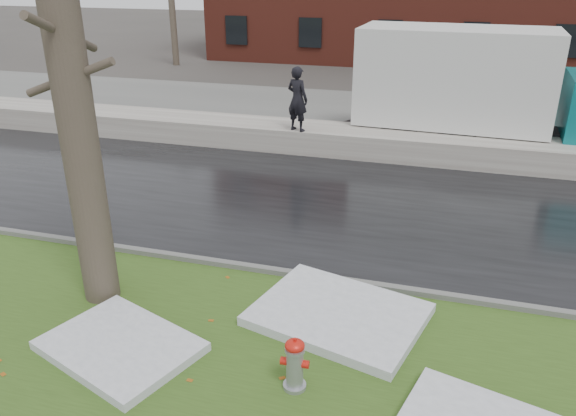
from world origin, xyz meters
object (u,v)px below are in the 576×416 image
(fire_hydrant, at_px, (295,361))
(worker, at_px, (297,99))
(tree, at_px, (71,83))
(box_truck, at_px, (493,88))

(fire_hydrant, bearing_deg, worker, 102.96)
(tree, bearing_deg, worker, 82.50)
(fire_hydrant, relative_size, worker, 0.43)
(fire_hydrant, relative_size, tree, 0.11)
(box_truck, relative_size, worker, 5.78)
(tree, relative_size, box_truck, 0.67)
(tree, distance_m, worker, 8.95)
(tree, xyz_separation_m, worker, (1.14, 8.65, -2.02))
(worker, bearing_deg, fire_hydrant, 127.43)
(box_truck, height_order, worker, box_truck)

